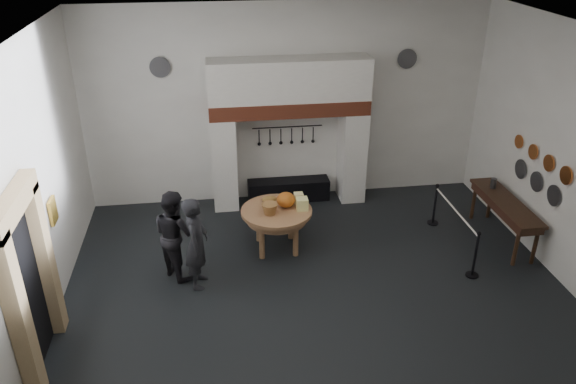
{
  "coord_description": "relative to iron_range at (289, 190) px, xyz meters",
  "views": [
    {
      "loc": [
        -1.68,
        -8.02,
        6.12
      ],
      "look_at": [
        -0.34,
        1.43,
        1.35
      ],
      "focal_mm": 35.0,
      "sensor_mm": 36.0,
      "label": 1
    }
  ],
  "objects": [
    {
      "name": "pewter_plate_back_right",
      "position": [
        2.7,
        0.24,
        2.95
      ],
      "size": [
        0.44,
        0.03,
        0.44
      ],
      "primitive_type": "cylinder",
      "rotation": [
        1.57,
        0.0,
        0.0
      ],
      "color": "#4C4C51",
      "rests_on": "wall_back"
    },
    {
      "name": "pewter_plate_right",
      "position": [
        4.46,
        -2.12,
        1.2
      ],
      "size": [
        0.03,
        0.4,
        0.4
      ],
      "primitive_type": "cylinder",
      "rotation": [
        0.0,
        1.57,
        0.0
      ],
      "color": "#4C4C51",
      "rests_on": "wall_right"
    },
    {
      "name": "pewter_jug",
      "position": [
        4.1,
        -1.82,
        0.76
      ],
      "size": [
        0.12,
        0.12,
        0.22
      ],
      "primitive_type": "cylinder",
      "color": "#47484C",
      "rests_on": "side_table"
    },
    {
      "name": "wall_left",
      "position": [
        -4.5,
        -3.72,
        2.0
      ],
      "size": [
        0.02,
        8.0,
        4.5
      ],
      "primitive_type": "cube",
      "color": "white",
      "rests_on": "floor"
    },
    {
      "name": "iron_range",
      "position": [
        0.0,
        0.0,
        0.0
      ],
      "size": [
        1.9,
        0.45,
        0.5
      ],
      "primitive_type": "cube",
      "color": "black",
      "rests_on": "floor"
    },
    {
      "name": "cheese_block_small",
      "position": [
        -0.06,
        -1.84,
        0.72
      ],
      "size": [
        0.18,
        0.18,
        0.2
      ],
      "primitive_type": "cube",
      "color": "#FFEF98",
      "rests_on": "work_table"
    },
    {
      "name": "work_table",
      "position": [
        -0.54,
        -2.09,
        0.59
      ],
      "size": [
        1.73,
        1.73,
        0.07
      ],
      "primitive_type": "cylinder",
      "rotation": [
        0.0,
        0.0,
        0.27
      ],
      "color": "#A87C4F",
      "rests_on": "floor"
    },
    {
      "name": "pewter_plate_left",
      "position": [
        4.46,
        -3.32,
        1.2
      ],
      "size": [
        0.03,
        0.4,
        0.4
      ],
      "primitive_type": "cylinder",
      "rotation": [
        0.0,
        1.57,
        0.0
      ],
      "color": "#4C4C51",
      "rests_on": "wall_right"
    },
    {
      "name": "wall_plaque",
      "position": [
        -4.45,
        -2.92,
        1.35
      ],
      "size": [
        0.05,
        0.34,
        0.44
      ],
      "primitive_type": "cube",
      "color": "gold",
      "rests_on": "wall_left"
    },
    {
      "name": "pumpkin",
      "position": [
        -0.34,
        -1.99,
        0.78
      ],
      "size": [
        0.36,
        0.36,
        0.31
      ],
      "primitive_type": "ellipsoid",
      "color": "#C44A1B",
      "rests_on": "work_table"
    },
    {
      "name": "chimney_pier_left",
      "position": [
        -1.48,
        -0.07,
        0.82
      ],
      "size": [
        0.55,
        0.7,
        2.15
      ],
      "primitive_type": "cube",
      "color": "silver",
      "rests_on": "floor"
    },
    {
      "name": "visitor_far",
      "position": [
        -2.49,
        -2.72,
        0.61
      ],
      "size": [
        1.02,
        1.06,
        1.72
      ],
      "primitive_type": "imported",
      "rotation": [
        0.0,
        0.0,
        2.19
      ],
      "color": "black",
      "rests_on": "floor"
    },
    {
      "name": "wicker_basket",
      "position": [
        -0.69,
        -2.24,
        0.73
      ],
      "size": [
        0.39,
        0.39,
        0.22
      ],
      "primitive_type": "cone",
      "rotation": [
        3.14,
        0.0,
        0.27
      ],
      "color": "#A26B3B",
      "rests_on": "work_table"
    },
    {
      "name": "copper_pan_a",
      "position": [
        4.46,
        -3.52,
        1.7
      ],
      "size": [
        0.03,
        0.34,
        0.34
      ],
      "primitive_type": "cylinder",
      "rotation": [
        0.0,
        1.57,
        0.0
      ],
      "color": "#C6662D",
      "rests_on": "wall_right"
    },
    {
      "name": "copper_pan_c",
      "position": [
        4.46,
        -2.42,
        1.7
      ],
      "size": [
        0.03,
        0.3,
        0.3
      ],
      "primitive_type": "cylinder",
      "rotation": [
        0.0,
        1.57,
        0.0
      ],
      "color": "#C6662D",
      "rests_on": "wall_right"
    },
    {
      "name": "chimney_pier_right",
      "position": [
        1.48,
        -0.07,
        0.82
      ],
      "size": [
        0.55,
        0.7,
        2.15
      ],
      "primitive_type": "cube",
      "color": "silver",
      "rests_on": "floor"
    },
    {
      "name": "door_lintel",
      "position": [
        -4.38,
        -4.72,
        2.4
      ],
      "size": [
        0.22,
        1.7,
        0.3
      ],
      "primitive_type": "cube",
      "color": "tan",
      "rests_on": "door_jamb_near"
    },
    {
      "name": "copper_pan_b",
      "position": [
        4.46,
        -2.97,
        1.7
      ],
      "size": [
        0.03,
        0.32,
        0.32
      ],
      "primitive_type": "cylinder",
      "rotation": [
        0.0,
        1.57,
        0.0
      ],
      "color": "#C6662D",
      "rests_on": "wall_right"
    },
    {
      "name": "door_jamb_near",
      "position": [
        -4.38,
        -5.42,
        1.05
      ],
      "size": [
        0.22,
        0.3,
        2.6
      ],
      "primitive_type": "cube",
      "color": "tan",
      "rests_on": "floor"
    },
    {
      "name": "copper_pan_d",
      "position": [
        4.46,
        -1.87,
        1.7
      ],
      "size": [
        0.03,
        0.28,
        0.28
      ],
      "primitive_type": "cylinder",
      "rotation": [
        0.0,
        1.57,
        0.0
      ],
      "color": "#C6662D",
      "rests_on": "wall_right"
    },
    {
      "name": "ceiling",
      "position": [
        0.0,
        -3.72,
        4.25
      ],
      "size": [
        9.0,
        8.0,
        0.02
      ],
      "primitive_type": "cube",
      "color": "silver",
      "rests_on": "wall_back"
    },
    {
      "name": "barrier_post_far",
      "position": [
        2.97,
        -1.59,
        0.2
      ],
      "size": [
        0.05,
        0.05,
        0.9
      ],
      "primitive_type": "cylinder",
      "color": "black",
      "rests_on": "floor"
    },
    {
      "name": "cheese_block_big",
      "position": [
        -0.04,
        -2.14,
        0.74
      ],
      "size": [
        0.22,
        0.22,
        0.24
      ],
      "primitive_type": "cube",
      "color": "#F0EE8F",
      "rests_on": "work_table"
    },
    {
      "name": "door_jamb_far",
      "position": [
        -4.38,
        -4.02,
        1.05
      ],
      "size": [
        0.22,
        0.3,
        2.6
      ],
      "primitive_type": "cube",
      "color": "tan",
      "rests_on": "floor"
    },
    {
      "name": "pewter_plate_back_left",
      "position": [
        -2.7,
        0.24,
        2.95
      ],
      "size": [
        0.44,
        0.03,
        0.44
      ],
      "primitive_type": "cylinder",
      "rotation": [
        1.57,
        0.0,
        0.0
      ],
      "color": "#4C4C51",
      "rests_on": "wall_back"
    },
    {
      "name": "bread_loaf",
      "position": [
        -0.64,
        -1.74,
        0.69
      ],
      "size": [
        0.31,
        0.18,
        0.13
      ],
      "primitive_type": "ellipsoid",
      "color": "olive",
      "rests_on": "work_table"
    },
    {
      "name": "pewter_plate_mid",
      "position": [
        4.46,
        -2.72,
        1.2
      ],
      "size": [
        0.03,
        0.4,
        0.4
      ],
      "primitive_type": "cylinder",
      "rotation": [
        0.0,
        1.57,
        0.0
      ],
      "color": "#4C4C51",
      "rests_on": "wall_right"
    },
    {
      "name": "hearth_brick_band",
      "position": [
        0.0,
        -0.07,
        2.06
      ],
      "size": [
        3.5,
        0.72,
        0.32
      ],
      "primitive_type": "cube",
      "color": "#9E442B",
      "rests_on": "chimney_pier_left"
    },
    {
      "name": "chimney_hood",
      "position": [
        0.0,
        -0.07,
        2.67
      ],
      "size": [
        3.5,
        0.7,
        0.9
      ],
      "primitive_type": "cube",
      "color": "silver",
      "rests_on": "hearth_brick_band"
    },
    {
      "name": "wall_front",
      "position": [
        0.0,
        -7.72,
        2.0
      ],
      "size": [
        9.0,
        0.02,
        4.5
      ],
      "primitive_type": "cube",
      "color": "white",
      "rests_on": "floor"
    },
    {
      "name": "barrier_rope",
      "position": [
        2.97,
        -2.59,
        0.6
      ],
      "size": [
        0.04,
        2.0,
        0.04
      ],
      "primitive_type": "cylinder",
      "rotation": [
        1.57,
        0.0,
        0.0
      ],
      "color": "silver",
      "rests_on": "barrier_post_near"
    },
    {
      "name": "door_recess",
      "position": [
        -4.47,
        -4.72,
        1.0
      ],
      "size": [
        0.04,
        1.1,
        2.5
      ],
      "primitive_type": "cube",
      "color": "black",
      "rests_on": "floor"
    },
    {
      "name": "wall_back",
      "position": [
        0.0,
        0.28,
        2.0
      ],
      "size": [
        9.0,
        0.02,
        4.5
      ],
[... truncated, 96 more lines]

